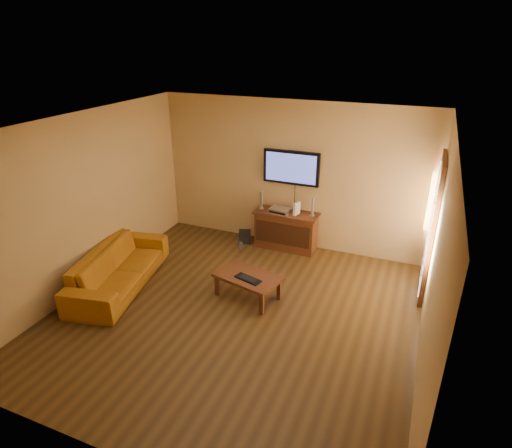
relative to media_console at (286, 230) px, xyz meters
The scene contains 14 objects.
ground_plane 2.30m from the media_console, 90.13° to the right, with size 5.00×5.00×0.00m, color #3B2710.
room_walls 2.11m from the media_console, 90.18° to the right, with size 5.00×5.00×5.00m.
french_door 2.61m from the media_console, 13.01° to the right, with size 0.07×1.02×2.22m.
media_console is the anchor object (origin of this frame).
television 1.17m from the media_console, 90.00° to the left, with size 1.04×0.08×0.61m.
coffee_table 1.79m from the media_console, 90.16° to the right, with size 1.07×0.79×0.39m.
sofa 3.03m from the media_console, 132.31° to the right, with size 2.13×0.62×0.83m, color #A36212.
speaker_left 0.71m from the media_console, behind, with size 0.09×0.09×0.34m.
speaker_right 0.70m from the media_console, ahead, with size 0.10×0.10×0.35m.
av_receiver 0.42m from the media_console, 156.23° to the right, with size 0.37×0.27×0.08m, color silver.
game_console 0.51m from the media_console, ahead, with size 0.05×0.17×0.23m, color white.
subwoofer 0.85m from the media_console, behind, with size 0.22×0.22×0.22m, color black.
bottle 0.90m from the media_console, 146.09° to the right, with size 0.08×0.08×0.22m.
keyboard 1.90m from the media_console, 88.57° to the right, with size 0.44×0.26×0.02m.
Camera 1 is at (2.23, -4.61, 3.73)m, focal length 30.00 mm.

